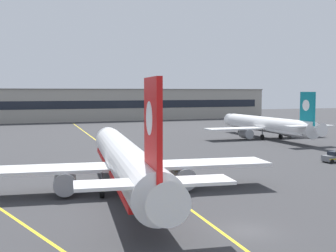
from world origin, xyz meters
name	(u,v)px	position (x,y,z in m)	size (l,w,h in m)	color
ground_plane	(245,231)	(0.00, 0.00, 0.00)	(400.00, 400.00, 0.00)	#353538
taxiway_centreline	(134,168)	(0.00, 30.00, 0.00)	(0.30, 180.00, 0.01)	yellow
taxiway_lead_in_stripe	(54,245)	(-14.00, 2.00, 0.00)	(0.30, 60.00, 0.01)	yellow
airliner_foreground	(125,161)	(-5.08, 15.82, 3.37)	(32.36, 41.44, 11.65)	white
airliner_background	(268,125)	(39.31, 56.13, 3.07)	(29.24, 37.75, 10.60)	white
service_car_nearest	(336,157)	(30.19, 24.02, 0.77)	(4.21, 2.00, 1.79)	slate
terminal_building	(52,105)	(0.05, 132.21, 5.85)	(166.29, 12.40, 11.69)	#9E998E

